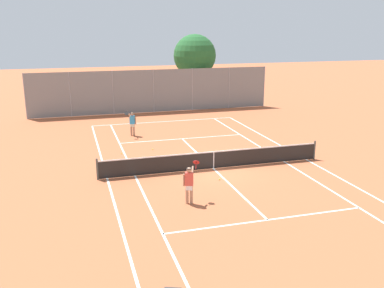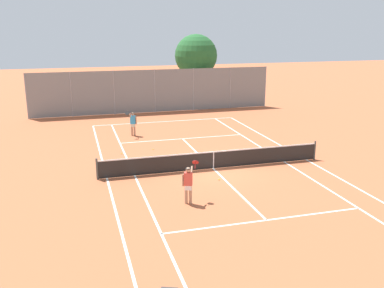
% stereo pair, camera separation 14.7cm
% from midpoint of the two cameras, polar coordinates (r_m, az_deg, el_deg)
% --- Properties ---
extents(ground_plane, '(120.00, 120.00, 0.00)m').
position_cam_midpoint_polar(ground_plane, '(22.45, 3.06, -3.31)').
color(ground_plane, '#B25B38').
extents(court_line_markings, '(11.10, 23.90, 0.01)m').
position_cam_midpoint_polar(court_line_markings, '(22.45, 3.06, -3.30)').
color(court_line_markings, silver).
rests_on(court_line_markings, ground).
extents(tennis_net, '(12.00, 0.10, 1.07)m').
position_cam_midpoint_polar(tennis_net, '(22.29, 3.07, -2.07)').
color(tennis_net, '#474C47').
rests_on(tennis_net, ground).
extents(player_near_side, '(0.84, 0.69, 1.77)m').
position_cam_midpoint_polar(player_near_side, '(17.84, -0.26, -5.17)').
color(player_near_side, tan).
rests_on(player_near_side, ground).
extents(player_far_left, '(0.83, 0.70, 1.77)m').
position_cam_midpoint_polar(player_far_left, '(29.20, -7.75, 2.89)').
color(player_far_left, tan).
rests_on(player_far_left, ground).
extents(loose_tennis_ball_0, '(0.07, 0.07, 0.07)m').
position_cam_midpoint_polar(loose_tennis_ball_0, '(25.91, -5.07, -0.69)').
color(loose_tennis_ball_0, '#D1DB33').
rests_on(loose_tennis_ball_0, ground).
extents(loose_tennis_ball_1, '(0.07, 0.07, 0.07)m').
position_cam_midpoint_polar(loose_tennis_ball_1, '(24.66, 12.54, -1.85)').
color(loose_tennis_ball_1, '#D1DB33').
rests_on(loose_tennis_ball_1, ground).
extents(loose_tennis_ball_2, '(0.07, 0.07, 0.07)m').
position_cam_midpoint_polar(loose_tennis_ball_2, '(20.83, 3.83, -4.74)').
color(loose_tennis_ball_2, '#D1DB33').
rests_on(loose_tennis_ball_2, ground).
extents(loose_tennis_ball_3, '(0.07, 0.07, 0.07)m').
position_cam_midpoint_polar(loose_tennis_ball_3, '(25.26, -9.22, -1.26)').
color(loose_tennis_ball_3, '#D1DB33').
rests_on(loose_tennis_ball_3, ground).
extents(back_fence, '(20.77, 0.08, 3.68)m').
position_cam_midpoint_polar(back_fence, '(37.02, -4.89, 7.06)').
color(back_fence, gray).
rests_on(back_fence, ground).
extents(tree_behind_left, '(3.91, 3.91, 6.53)m').
position_cam_midpoint_polar(tree_behind_left, '(40.30, 0.64, 11.51)').
color(tree_behind_left, brown).
rests_on(tree_behind_left, ground).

